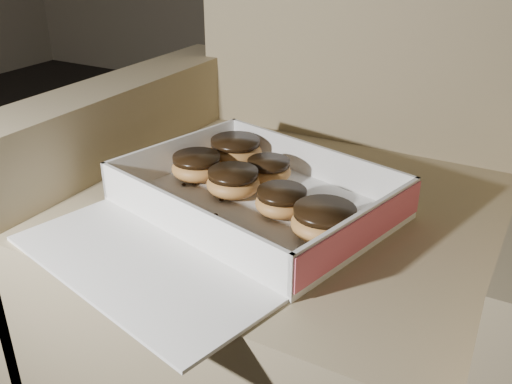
{
  "coord_description": "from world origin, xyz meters",
  "views": [
    {
      "loc": [
        0.68,
        -0.09,
        0.77
      ],
      "look_at": [
        0.32,
        0.55,
        0.41
      ],
      "focal_mm": 40.0,
      "sensor_mm": 36.0,
      "label": 1
    }
  ],
  "objects": [
    {
      "name": "armchair",
      "position": [
        0.35,
        0.67,
        0.27
      ],
      "size": [
        0.83,
        0.7,
        0.86
      ],
      "color": "#917F5D",
      "rests_on": "floor"
    },
    {
      "name": "bakery_box",
      "position": [
        0.31,
        0.51,
        0.4
      ],
      "size": [
        0.46,
        0.5,
        0.06
      ],
      "rotation": [
        0.0,
        0.0,
        -0.25
      ],
      "color": "white",
      "rests_on": "armchair"
    },
    {
      "name": "donut_a",
      "position": [
        0.36,
        0.54,
        0.41
      ],
      "size": [
        0.07,
        0.07,
        0.04
      ],
      "color": "#BC8F42",
      "rests_on": "bakery_box"
    },
    {
      "name": "donut_b",
      "position": [
        0.3,
        0.63,
        0.41
      ],
      "size": [
        0.07,
        0.07,
        0.04
      ],
      "color": "#BC8F42",
      "rests_on": "bakery_box"
    },
    {
      "name": "donut_c",
      "position": [
        0.21,
        0.66,
        0.42
      ],
      "size": [
        0.09,
        0.09,
        0.04
      ],
      "color": "#BC8F42",
      "rests_on": "bakery_box"
    },
    {
      "name": "donut_d",
      "position": [
        0.27,
        0.56,
        0.42
      ],
      "size": [
        0.08,
        0.08,
        0.04
      ],
      "color": "#BC8F42",
      "rests_on": "bakery_box"
    },
    {
      "name": "donut_e",
      "position": [
        0.19,
        0.58,
        0.42
      ],
      "size": [
        0.08,
        0.08,
        0.04
      ],
      "color": "#BC8F42",
      "rests_on": "bakery_box"
    },
    {
      "name": "donut_f",
      "position": [
        0.44,
        0.51,
        0.42
      ],
      "size": [
        0.09,
        0.09,
        0.04
      ],
      "color": "#BC8F42",
      "rests_on": "bakery_box"
    },
    {
      "name": "crumb_a",
      "position": [
        0.25,
        0.56,
        0.4
      ],
      "size": [
        0.01,
        0.01,
        0.0
      ],
      "primitive_type": "ellipsoid",
      "color": "black",
      "rests_on": "bakery_box"
    },
    {
      "name": "crumb_b",
      "position": [
        0.19,
        0.55,
        0.4
      ],
      "size": [
        0.01,
        0.01,
        0.0
      ],
      "primitive_type": "ellipsoid",
      "color": "black",
      "rests_on": "bakery_box"
    },
    {
      "name": "crumb_c",
      "position": [
        0.27,
        0.53,
        0.4
      ],
      "size": [
        0.01,
        0.01,
        0.0
      ],
      "primitive_type": "ellipsoid",
      "color": "black",
      "rests_on": "bakery_box"
    },
    {
      "name": "crumb_d",
      "position": [
        0.2,
        0.56,
        0.4
      ],
      "size": [
        0.01,
        0.01,
        0.0
      ],
      "primitive_type": "ellipsoid",
      "color": "black",
      "rests_on": "bakery_box"
    },
    {
      "name": "crumb_e",
      "position": [
        0.29,
        0.49,
        0.4
      ],
      "size": [
        0.01,
        0.01,
        0.0
      ],
      "primitive_type": "ellipsoid",
      "color": "black",
      "rests_on": "bakery_box"
    }
  ]
}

